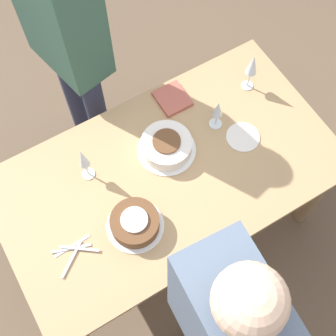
{
  "coord_description": "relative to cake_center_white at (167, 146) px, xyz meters",
  "views": [
    {
      "loc": [
        -0.46,
        -0.77,
        2.67
      ],
      "look_at": [
        0.0,
        0.0,
        0.79
      ],
      "focal_mm": 50.0,
      "sensor_mm": 36.0,
      "label": 1
    }
  ],
  "objects": [
    {
      "name": "ground_plane",
      "position": [
        -0.05,
        -0.1,
        -0.78
      ],
      "size": [
        12.0,
        12.0,
        0.0
      ],
      "primitive_type": "plane",
      "color": "brown"
    },
    {
      "name": "dining_table",
      "position": [
        -0.05,
        -0.1,
        -0.15
      ],
      "size": [
        1.56,
        0.88,
        0.74
      ],
      "color": "tan",
      "rests_on": "ground_plane"
    },
    {
      "name": "cake_center_white",
      "position": [
        0.0,
        0.0,
        0.0
      ],
      "size": [
        0.27,
        0.27,
        0.09
      ],
      "color": "white",
      "rests_on": "dining_table"
    },
    {
      "name": "cake_front_chocolate",
      "position": [
        -0.31,
        -0.25,
        -0.0
      ],
      "size": [
        0.25,
        0.25,
        0.09
      ],
      "color": "white",
      "rests_on": "dining_table"
    },
    {
      "name": "wine_glass_near",
      "position": [
        0.27,
        0.0,
        0.08
      ],
      "size": [
        0.06,
        0.06,
        0.18
      ],
      "color": "silver",
      "rests_on": "dining_table"
    },
    {
      "name": "wine_glass_far",
      "position": [
        0.53,
        0.1,
        0.12
      ],
      "size": [
        0.06,
        0.06,
        0.23
      ],
      "color": "silver",
      "rests_on": "dining_table"
    },
    {
      "name": "wine_glass_extra",
      "position": [
        -0.37,
        0.07,
        0.11
      ],
      "size": [
        0.06,
        0.06,
        0.23
      ],
      "color": "silver",
      "rests_on": "dining_table"
    },
    {
      "name": "dessert_plate_right",
      "position": [
        0.34,
        -0.13,
        -0.04
      ],
      "size": [
        0.16,
        0.16,
        0.01
      ],
      "color": "white",
      "rests_on": "dining_table"
    },
    {
      "name": "fork_pile",
      "position": [
        -0.58,
        -0.21,
        -0.03
      ],
      "size": [
        0.19,
        0.13,
        0.01
      ],
      "color": "silver",
      "rests_on": "dining_table"
    },
    {
      "name": "napkin_stack",
      "position": [
        0.17,
        0.22,
        -0.03
      ],
      "size": [
        0.14,
        0.16,
        0.02
      ],
      "color": "#B75B4C",
      "rests_on": "dining_table"
    },
    {
      "name": "person_cutting",
      "position": [
        -0.26,
        -0.81,
        0.23
      ],
      "size": [
        0.24,
        0.41,
        1.66
      ],
      "rotation": [
        0.0,
        0.0,
        1.51
      ],
      "color": "#232328",
      "rests_on": "ground_plane"
    },
    {
      "name": "person_watching",
      "position": [
        -0.17,
        0.61,
        0.28
      ],
      "size": [
        0.3,
        0.44,
        1.75
      ],
      "rotation": [
        0.0,
        0.0,
        -1.36
      ],
      "color": "#2D334C",
      "rests_on": "ground_plane"
    }
  ]
}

